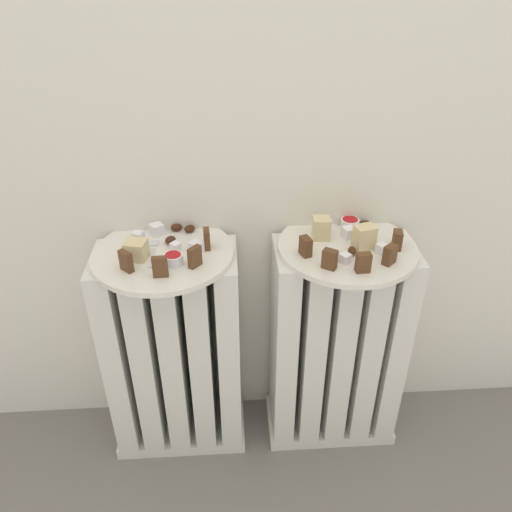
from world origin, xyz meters
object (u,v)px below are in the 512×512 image
radiator_right (336,348)px  jam_bowl_right (350,223)px  jam_bowl_left (173,259)px  plate_left (163,254)px  radiator_left (175,355)px  plate_right (347,247)px  fork (153,251)px

radiator_right → jam_bowl_right: (0.02, 0.08, 0.31)m
radiator_right → jam_bowl_left: 0.48m
plate_left → jam_bowl_left: 0.06m
radiator_left → plate_right: plate_right is taller
radiator_right → jam_bowl_right: jam_bowl_right is taller
jam_bowl_right → fork: bearing=-169.7°
plate_right → jam_bowl_left: bearing=-172.1°
radiator_left → fork: (-0.02, -0.00, 0.30)m
plate_left → fork: (-0.02, -0.00, 0.01)m
jam_bowl_left → jam_bowl_right: same height
plate_right → radiator_right: bearing=0.0°
plate_right → fork: 0.41m
radiator_right → fork: fork is taller
plate_left → jam_bowl_left: jam_bowl_left is taller
plate_right → jam_bowl_right: 0.08m
jam_bowl_left → plate_left: bearing=117.7°
plate_left → fork: size_ratio=2.79×
radiator_right → plate_left: bearing=180.0°
radiator_left → jam_bowl_left: bearing=-62.3°
fork → radiator_left: bearing=6.2°
radiator_left → plate_right: bearing=0.0°
plate_right → jam_bowl_left: size_ratio=7.68×
radiator_left → plate_right: (0.39, 0.00, 0.29)m
jam_bowl_left → fork: (-0.05, 0.05, -0.01)m
plate_right → jam_bowl_right: size_ratio=7.08×
plate_left → jam_bowl_right: size_ratio=7.08×
radiator_right → plate_left: size_ratio=1.87×
plate_right → jam_bowl_left: 0.37m
radiator_left → fork: bearing=-173.8°
radiator_left → plate_left: plate_left is taller
radiator_left → jam_bowl_right: 0.52m
plate_right → jam_bowl_left: (-0.37, -0.05, 0.02)m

